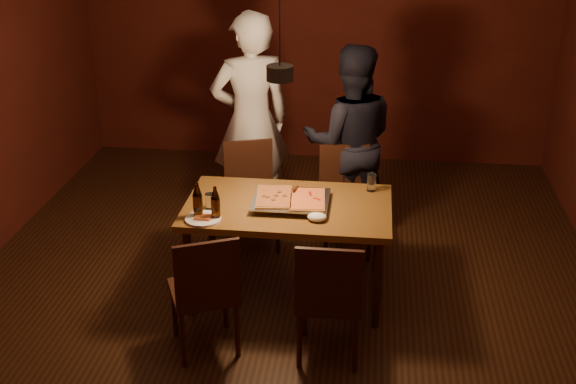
# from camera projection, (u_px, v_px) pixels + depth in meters

# --- Properties ---
(room_shell) EXTENTS (6.00, 6.00, 6.00)m
(room_shell) POSITION_uv_depth(u_px,v_px,m) (280.00, 123.00, 4.91)
(room_shell) COLOR #3D2010
(room_shell) RESTS_ON ground
(dining_table) EXTENTS (1.50, 0.90, 0.75)m
(dining_table) POSITION_uv_depth(u_px,v_px,m) (288.00, 214.00, 5.28)
(dining_table) COLOR brown
(dining_table) RESTS_ON floor
(chair_far_left) EXTENTS (0.53, 0.53, 0.49)m
(chair_far_left) POSITION_uv_depth(u_px,v_px,m) (251.00, 184.00, 6.12)
(chair_far_left) COLOR #38190F
(chair_far_left) RESTS_ON floor
(chair_far_right) EXTENTS (0.49, 0.49, 0.49)m
(chair_far_right) POSITION_uv_depth(u_px,v_px,m) (345.00, 189.00, 6.02)
(chair_far_right) COLOR #38190F
(chair_far_right) RESTS_ON floor
(chair_near_left) EXTENTS (0.55, 0.55, 0.49)m
(chair_near_left) POSITION_uv_depth(u_px,v_px,m) (205.00, 284.00, 4.65)
(chair_near_left) COLOR #38190F
(chair_near_left) RESTS_ON floor
(chair_near_right) EXTENTS (0.42, 0.42, 0.49)m
(chair_near_right) POSITION_uv_depth(u_px,v_px,m) (329.00, 291.00, 4.58)
(chair_near_right) COLOR #38190F
(chair_near_right) RESTS_ON floor
(pizza_tray) EXTENTS (0.56, 0.46, 0.05)m
(pizza_tray) POSITION_uv_depth(u_px,v_px,m) (291.00, 202.00, 5.24)
(pizza_tray) COLOR silver
(pizza_tray) RESTS_ON dining_table
(pizza_meat) EXTENTS (0.29, 0.42, 0.02)m
(pizza_meat) POSITION_uv_depth(u_px,v_px,m) (274.00, 196.00, 5.24)
(pizza_meat) COLOR maroon
(pizza_meat) RESTS_ON pizza_tray
(pizza_cheese) EXTENTS (0.28, 0.41, 0.02)m
(pizza_cheese) POSITION_uv_depth(u_px,v_px,m) (308.00, 199.00, 5.20)
(pizza_cheese) COLOR gold
(pizza_cheese) RESTS_ON pizza_tray
(spatula) EXTENTS (0.13, 0.25, 0.04)m
(spatula) POSITION_uv_depth(u_px,v_px,m) (291.00, 196.00, 5.23)
(spatula) COLOR silver
(spatula) RESTS_ON pizza_tray
(beer_bottle_a) EXTENTS (0.07, 0.07, 0.26)m
(beer_bottle_a) POSITION_uv_depth(u_px,v_px,m) (198.00, 200.00, 5.01)
(beer_bottle_a) COLOR black
(beer_bottle_a) RESTS_ON dining_table
(beer_bottle_b) EXTENTS (0.06, 0.06, 0.24)m
(beer_bottle_b) POSITION_uv_depth(u_px,v_px,m) (216.00, 203.00, 4.99)
(beer_bottle_b) COLOR black
(beer_bottle_b) RESTS_ON dining_table
(water_glass_left) EXTENTS (0.07, 0.07, 0.12)m
(water_glass_left) POSITION_uv_depth(u_px,v_px,m) (210.00, 201.00, 5.16)
(water_glass_left) COLOR silver
(water_glass_left) RESTS_ON dining_table
(water_glass_right) EXTENTS (0.07, 0.07, 0.14)m
(water_glass_right) POSITION_uv_depth(u_px,v_px,m) (372.00, 182.00, 5.45)
(water_glass_right) COLOR silver
(water_glass_right) RESTS_ON dining_table
(plate_slice) EXTENTS (0.25, 0.25, 0.03)m
(plate_slice) POSITION_uv_depth(u_px,v_px,m) (203.00, 219.00, 5.02)
(plate_slice) COLOR white
(plate_slice) RESTS_ON dining_table
(napkin) EXTENTS (0.13, 0.10, 0.06)m
(napkin) POSITION_uv_depth(u_px,v_px,m) (317.00, 217.00, 5.00)
(napkin) COLOR white
(napkin) RESTS_ON dining_table
(diner_white) EXTENTS (0.83, 0.70, 1.93)m
(diner_white) POSITION_uv_depth(u_px,v_px,m) (251.00, 121.00, 6.31)
(diner_white) COLOR silver
(diner_white) RESTS_ON floor
(diner_dark) EXTENTS (0.88, 0.72, 1.69)m
(diner_dark) POSITION_uv_depth(u_px,v_px,m) (350.00, 142.00, 6.19)
(diner_dark) COLOR black
(diner_dark) RESTS_ON floor
(pendant_lamp) EXTENTS (0.18, 0.18, 1.10)m
(pendant_lamp) POSITION_uv_depth(u_px,v_px,m) (280.00, 71.00, 4.76)
(pendant_lamp) COLOR black
(pendant_lamp) RESTS_ON ceiling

